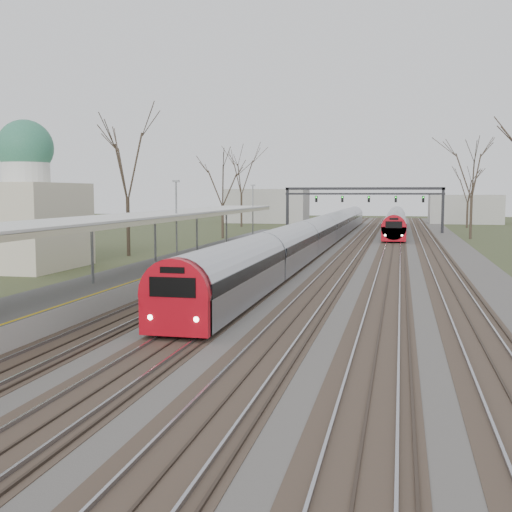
{
  "coord_description": "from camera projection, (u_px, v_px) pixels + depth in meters",
  "views": [
    {
      "loc": [
        5.19,
        -1.76,
        5.31
      ],
      "look_at": [
        -2.22,
        31.03,
        2.0
      ],
      "focal_mm": 45.0,
      "sensor_mm": 36.0,
      "label": 1
    }
  ],
  "objects": [
    {
      "name": "signal_gantry",
      "position": [
        364.0,
        196.0,
        85.33
      ],
      "size": [
        21.0,
        0.59,
        6.08
      ],
      "color": "black",
      "rests_on": "ground"
    },
    {
      "name": "dome_building",
      "position": [
        6.0,
        216.0,
        44.66
      ],
      "size": [
        10.0,
        8.0,
        10.3
      ],
      "color": "beige",
      "rests_on": "ground"
    },
    {
      "name": "canopy",
      "position": [
        148.0,
        217.0,
        36.99
      ],
      "size": [
        4.1,
        50.0,
        3.11
      ],
      "color": "slate",
      "rests_on": "platform"
    },
    {
      "name": "track_bed",
      "position": [
        343.0,
        253.0,
        56.7
      ],
      "size": [
        24.0,
        160.0,
        0.22
      ],
      "color": "#474442",
      "rests_on": "ground"
    },
    {
      "name": "platform",
      "position": [
        176.0,
        267.0,
        41.71
      ],
      "size": [
        3.5,
        69.0,
        1.0
      ],
      "primitive_type": "cube",
      "color": "#9E9B93",
      "rests_on": "ground"
    },
    {
      "name": "train_far",
      "position": [
        396.0,
        221.0,
        87.93
      ],
      "size": [
        2.62,
        45.21,
        3.05
      ],
      "color": "#A2A4AC",
      "rests_on": "ground"
    },
    {
      "name": "tree_west_far",
      "position": [
        127.0,
        160.0,
        52.91
      ],
      "size": [
        5.5,
        5.5,
        11.33
      ],
      "color": "#2D231C",
      "rests_on": "ground"
    },
    {
      "name": "train_near",
      "position": [
        324.0,
        230.0,
        65.9
      ],
      "size": [
        2.62,
        90.21,
        3.05
      ],
      "color": "#A2A4AC",
      "rests_on": "ground"
    }
  ]
}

